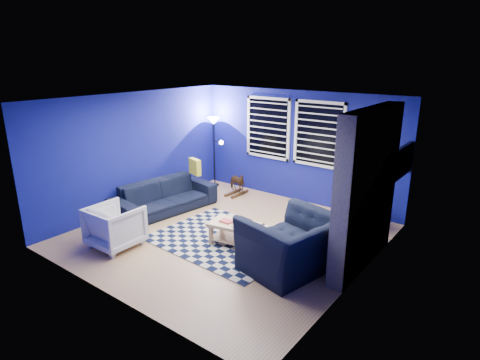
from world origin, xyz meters
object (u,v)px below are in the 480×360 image
at_px(floor_lamp, 214,131).
at_px(armchair_big, 291,244).
at_px(armchair_bent, 115,226).
at_px(tv, 403,161).
at_px(coffee_table, 235,229).
at_px(rocking_horse, 236,182).
at_px(cabinet, 368,215).
at_px(sofa, 164,196).

bearing_deg(floor_lamp, armchair_big, -34.28).
xyz_separation_m(armchair_bent, floor_lamp, (-0.86, 3.66, 1.06)).
height_order(tv, armchair_bent, tv).
bearing_deg(tv, coffee_table, -133.22).
bearing_deg(armchair_bent, rocking_horse, -91.51).
relative_size(armchair_bent, cabinet, 1.28).
distance_m(tv, sofa, 4.79).
distance_m(sofa, armchair_big, 3.47).
distance_m(tv, rocking_horse, 3.87).
distance_m(armchair_big, floor_lamp, 4.61).
xyz_separation_m(coffee_table, floor_lamp, (-2.49, 2.37, 1.13)).
relative_size(armchair_bent, floor_lamp, 0.47).
bearing_deg(tv, armchair_bent, -136.73).
height_order(tv, coffee_table, tv).
xyz_separation_m(armchair_bent, coffee_table, (1.63, 1.28, -0.07)).
height_order(cabinet, floor_lamp, floor_lamp).
bearing_deg(rocking_horse, cabinet, -77.37).
height_order(sofa, cabinet, sofa).
bearing_deg(cabinet, armchair_bent, -110.78).
xyz_separation_m(rocking_horse, floor_lamp, (-0.87, 0.23, 1.12)).
relative_size(tv, armchair_bent, 1.22).
distance_m(tv, cabinet, 1.27).
distance_m(sofa, cabinet, 4.19).
distance_m(armchair_big, armchair_bent, 3.08).
bearing_deg(floor_lamp, tv, -1.93).
bearing_deg(floor_lamp, rocking_horse, -14.78).
relative_size(tv, coffee_table, 1.05).
bearing_deg(sofa, floor_lamp, 15.84).
xyz_separation_m(armchair_bent, cabinet, (3.20, 3.47, -0.13)).
bearing_deg(coffee_table, tv, 46.78).
xyz_separation_m(tv, rocking_horse, (-3.71, -0.07, -1.09)).
distance_m(tv, armchair_bent, 5.21).
height_order(sofa, coffee_table, sofa).
xyz_separation_m(sofa, cabinet, (3.77, 1.82, -0.09)).
bearing_deg(floor_lamp, sofa, -81.72).
relative_size(sofa, floor_lamp, 1.29).
relative_size(coffee_table, floor_lamp, 0.55).
height_order(tv, cabinet, tv).
bearing_deg(coffee_table, armchair_bent, -141.89).
height_order(coffee_table, cabinet, cabinet).
distance_m(armchair_bent, floor_lamp, 3.90).
bearing_deg(armchair_bent, sofa, -72.47).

